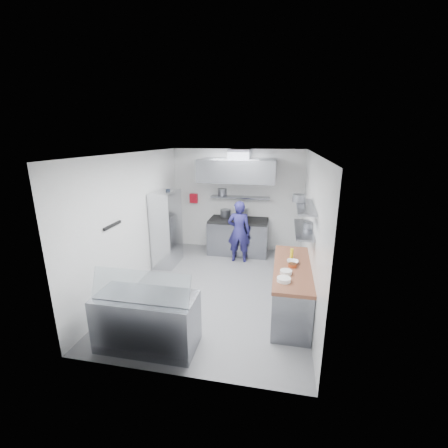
% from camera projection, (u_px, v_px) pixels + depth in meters
% --- Properties ---
extents(floor, '(5.00, 5.00, 0.00)m').
position_uv_depth(floor, '(218.00, 288.00, 6.39)').
color(floor, slate).
rests_on(floor, ground).
extents(ceiling, '(5.00, 5.00, 0.00)m').
position_uv_depth(ceiling, '(218.00, 153.00, 5.61)').
color(ceiling, silver).
rests_on(ceiling, wall_back).
extents(wall_back, '(3.60, 2.80, 0.02)m').
position_uv_depth(wall_back, '(237.00, 200.00, 8.35)').
color(wall_back, white).
rests_on(wall_back, floor).
extents(wall_front, '(3.60, 2.80, 0.02)m').
position_uv_depth(wall_front, '(174.00, 282.00, 3.64)').
color(wall_front, white).
rests_on(wall_front, floor).
extents(wall_left, '(2.80, 5.00, 0.02)m').
position_uv_depth(wall_left, '(135.00, 220.00, 6.34)').
color(wall_left, white).
rests_on(wall_left, floor).
extents(wall_right, '(2.80, 5.00, 0.02)m').
position_uv_depth(wall_right, '(311.00, 230.00, 5.66)').
color(wall_right, white).
rests_on(wall_right, floor).
extents(gas_range, '(1.60, 0.80, 0.90)m').
position_uv_depth(gas_range, '(238.00, 237.00, 8.22)').
color(gas_range, gray).
rests_on(gas_range, floor).
extents(cooktop, '(1.57, 0.78, 0.06)m').
position_uv_depth(cooktop, '(238.00, 220.00, 8.09)').
color(cooktop, black).
rests_on(cooktop, gas_range).
extents(stock_pot_left, '(0.28, 0.28, 0.20)m').
position_uv_depth(stock_pot_left, '(225.00, 213.00, 8.35)').
color(stock_pot_left, slate).
rests_on(stock_pot_left, cooktop).
extents(stock_pot_mid, '(0.35, 0.35, 0.24)m').
position_uv_depth(stock_pot_mid, '(242.00, 212.00, 8.36)').
color(stock_pot_mid, slate).
rests_on(stock_pot_mid, cooktop).
extents(over_range_shelf, '(1.60, 0.30, 0.04)m').
position_uv_depth(over_range_shelf, '(240.00, 197.00, 8.15)').
color(over_range_shelf, gray).
rests_on(over_range_shelf, wall_back).
extents(shelf_pot_a, '(0.25, 0.25, 0.18)m').
position_uv_depth(shelf_pot_a, '(222.00, 192.00, 8.38)').
color(shelf_pot_a, slate).
rests_on(shelf_pot_a, over_range_shelf).
extents(extractor_hood, '(1.90, 1.15, 0.55)m').
position_uv_depth(extractor_hood, '(238.00, 170.00, 7.54)').
color(extractor_hood, gray).
rests_on(extractor_hood, wall_back).
extents(hood_duct, '(0.55, 0.55, 0.24)m').
position_uv_depth(hood_duct, '(240.00, 154.00, 7.65)').
color(hood_duct, slate).
rests_on(hood_duct, extractor_hood).
extents(red_firebox, '(0.22, 0.10, 0.26)m').
position_uv_depth(red_firebox, '(194.00, 198.00, 8.53)').
color(red_firebox, '#B30E1E').
rests_on(red_firebox, wall_back).
extents(chef, '(0.60, 0.41, 1.59)m').
position_uv_depth(chef, '(239.00, 232.00, 7.58)').
color(chef, navy).
rests_on(chef, floor).
extents(wire_rack, '(0.50, 0.90, 1.85)m').
position_uv_depth(wire_rack, '(167.00, 229.00, 7.38)').
color(wire_rack, silver).
rests_on(wire_rack, floor).
extents(rack_bin_a, '(0.16, 0.20, 0.18)m').
position_uv_depth(rack_bin_a, '(166.00, 234.00, 7.36)').
color(rack_bin_a, white).
rests_on(rack_bin_a, wire_rack).
extents(rack_bin_b, '(0.14, 0.17, 0.15)m').
position_uv_depth(rack_bin_b, '(171.00, 211.00, 7.59)').
color(rack_bin_b, yellow).
rests_on(rack_bin_b, wire_rack).
extents(rack_jar, '(0.11, 0.11, 0.18)m').
position_uv_depth(rack_jar, '(168.00, 193.00, 7.21)').
color(rack_jar, black).
rests_on(rack_jar, wire_rack).
extents(knife_strip, '(0.04, 0.55, 0.05)m').
position_uv_depth(knife_strip, '(112.00, 225.00, 5.44)').
color(knife_strip, black).
rests_on(knife_strip, wall_left).
extents(prep_counter_base, '(0.62, 2.00, 0.84)m').
position_uv_depth(prep_counter_base, '(291.00, 290.00, 5.43)').
color(prep_counter_base, gray).
rests_on(prep_counter_base, floor).
extents(prep_counter_top, '(0.65, 2.04, 0.06)m').
position_uv_depth(prep_counter_top, '(292.00, 268.00, 5.30)').
color(prep_counter_top, brown).
rests_on(prep_counter_top, prep_counter_base).
extents(plate_stack_a, '(0.22, 0.22, 0.06)m').
position_uv_depth(plate_stack_a, '(284.00, 280.00, 4.73)').
color(plate_stack_a, white).
rests_on(plate_stack_a, prep_counter_top).
extents(plate_stack_b, '(0.20, 0.20, 0.06)m').
position_uv_depth(plate_stack_b, '(286.00, 272.00, 4.99)').
color(plate_stack_b, white).
rests_on(plate_stack_b, prep_counter_top).
extents(copper_pan, '(0.15, 0.15, 0.06)m').
position_uv_depth(copper_pan, '(292.00, 265.00, 5.26)').
color(copper_pan, '#C96938').
rests_on(copper_pan, prep_counter_top).
extents(squeeze_bottle, '(0.06, 0.06, 0.18)m').
position_uv_depth(squeeze_bottle, '(292.00, 253.00, 5.63)').
color(squeeze_bottle, yellow).
rests_on(squeeze_bottle, prep_counter_top).
extents(mixing_bowl, '(0.21, 0.21, 0.05)m').
position_uv_depth(mixing_bowl, '(293.00, 262.00, 5.41)').
color(mixing_bowl, white).
rests_on(mixing_bowl, prep_counter_top).
extents(wall_shelf_lower, '(0.30, 1.30, 0.04)m').
position_uv_depth(wall_shelf_lower, '(303.00, 229.00, 5.38)').
color(wall_shelf_lower, gray).
rests_on(wall_shelf_lower, wall_right).
extents(wall_shelf_upper, '(0.30, 1.30, 0.04)m').
position_uv_depth(wall_shelf_upper, '(305.00, 207.00, 5.26)').
color(wall_shelf_upper, gray).
rests_on(wall_shelf_upper, wall_right).
extents(shelf_pot_c, '(0.20, 0.20, 0.10)m').
position_uv_depth(shelf_pot_c, '(309.00, 225.00, 5.38)').
color(shelf_pot_c, slate).
rests_on(shelf_pot_c, wall_shelf_lower).
extents(shelf_pot_d, '(0.24, 0.24, 0.14)m').
position_uv_depth(shelf_pot_d, '(299.00, 198.00, 5.53)').
color(shelf_pot_d, slate).
rests_on(shelf_pot_d, wall_shelf_upper).
extents(display_case, '(1.50, 0.70, 0.85)m').
position_uv_depth(display_case, '(147.00, 321.00, 4.51)').
color(display_case, gray).
rests_on(display_case, floor).
extents(display_glass, '(1.47, 0.19, 0.42)m').
position_uv_depth(display_glass, '(140.00, 286.00, 4.22)').
color(display_glass, silver).
rests_on(display_glass, display_case).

